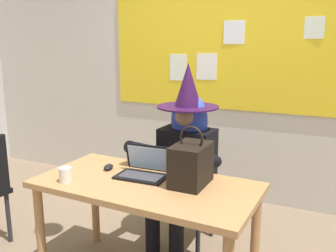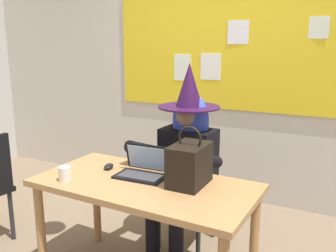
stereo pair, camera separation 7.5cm
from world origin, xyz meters
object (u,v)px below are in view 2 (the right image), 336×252
object	(u,v)px
laptop	(143,169)
computer_mouse	(109,166)
chair_at_desk	(191,182)
person_costumed	(185,151)
desk_main	(144,196)
handbag	(190,164)
coffee_mug	(65,174)

from	to	relation	value
laptop	computer_mouse	bearing A→B (deg)	176.06
chair_at_desk	person_costumed	distance (m)	0.32
person_costumed	laptop	xyz separation A→B (m)	(-0.08, -0.49, -0.00)
desk_main	person_costumed	bearing A→B (deg)	88.55
chair_at_desk	handbag	world-z (taller)	handbag
computer_mouse	handbag	distance (m)	0.64
chair_at_desk	person_costumed	size ratio (longest dim) A/B	0.60
desk_main	computer_mouse	size ratio (longest dim) A/B	13.89
chair_at_desk	person_costumed	xyz separation A→B (m)	(-0.00, -0.12, 0.30)
desk_main	chair_at_desk	bearing A→B (deg)	88.69
person_costumed	laptop	world-z (taller)	person_costumed
coffee_mug	computer_mouse	bearing A→B (deg)	70.74
handbag	laptop	bearing A→B (deg)	179.06
person_costumed	coffee_mug	size ratio (longest dim) A/B	15.43
laptop	coffee_mug	bearing A→B (deg)	-144.66
handbag	person_costumed	bearing A→B (deg)	117.45
chair_at_desk	computer_mouse	xyz separation A→B (m)	(-0.37, -0.61, 0.26)
chair_at_desk	laptop	xyz separation A→B (m)	(-0.08, -0.61, 0.29)
chair_at_desk	computer_mouse	distance (m)	0.76
computer_mouse	handbag	size ratio (longest dim) A/B	0.28
chair_at_desk	coffee_mug	world-z (taller)	chair_at_desk
handbag	coffee_mug	world-z (taller)	handbag
chair_at_desk	computer_mouse	size ratio (longest dim) A/B	8.50
computer_mouse	laptop	bearing A→B (deg)	-16.26
desk_main	coffee_mug	xyz separation A→B (m)	(-0.47, -0.21, 0.14)
desk_main	handbag	bearing A→B (deg)	19.32
desk_main	person_costumed	xyz separation A→B (m)	(0.01, 0.59, 0.14)
desk_main	chair_at_desk	world-z (taller)	chair_at_desk
laptop	coffee_mug	world-z (taller)	laptop
laptop	chair_at_desk	bearing A→B (deg)	79.48
chair_at_desk	coffee_mug	bearing A→B (deg)	-28.92
laptop	person_costumed	bearing A→B (deg)	77.72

